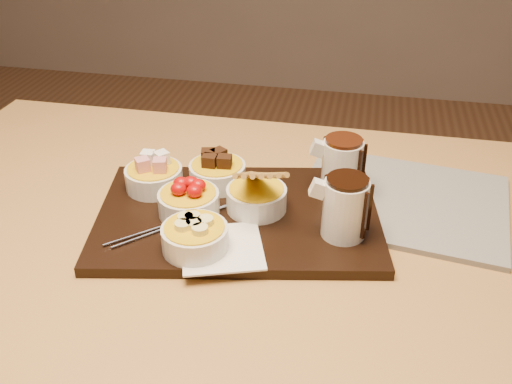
% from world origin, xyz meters
% --- Properties ---
extents(dining_table, '(1.20, 0.80, 0.75)m').
position_xyz_m(dining_table, '(0.00, 0.00, 0.65)').
color(dining_table, '#B78644').
rests_on(dining_table, ground).
extents(serving_board, '(0.51, 0.38, 0.02)m').
position_xyz_m(serving_board, '(0.05, 0.00, 0.76)').
color(serving_board, black).
rests_on(serving_board, dining_table).
extents(napkin, '(0.15, 0.15, 0.00)m').
position_xyz_m(napkin, '(0.05, -0.10, 0.77)').
color(napkin, white).
rests_on(napkin, serving_board).
extents(bowl_marshmallows, '(0.10, 0.10, 0.04)m').
position_xyz_m(bowl_marshmallows, '(-0.11, 0.05, 0.79)').
color(bowl_marshmallows, silver).
rests_on(bowl_marshmallows, serving_board).
extents(bowl_cake, '(0.10, 0.10, 0.04)m').
position_xyz_m(bowl_cake, '(-0.01, 0.08, 0.79)').
color(bowl_cake, silver).
rests_on(bowl_cake, serving_board).
extents(bowl_strawberries, '(0.10, 0.10, 0.04)m').
position_xyz_m(bowl_strawberries, '(-0.03, -0.02, 0.79)').
color(bowl_strawberries, silver).
rests_on(bowl_strawberries, serving_board).
extents(bowl_biscotti, '(0.10, 0.10, 0.04)m').
position_xyz_m(bowl_biscotti, '(0.08, 0.02, 0.79)').
color(bowl_biscotti, silver).
rests_on(bowl_biscotti, serving_board).
extents(bowl_bananas, '(0.10, 0.10, 0.04)m').
position_xyz_m(bowl_bananas, '(0.01, -0.11, 0.79)').
color(bowl_bananas, silver).
rests_on(bowl_bananas, serving_board).
extents(pitcher_dark_chocolate, '(0.08, 0.08, 0.09)m').
position_xyz_m(pitcher_dark_chocolate, '(0.22, -0.02, 0.82)').
color(pitcher_dark_chocolate, silver).
rests_on(pitcher_dark_chocolate, serving_board).
extents(pitcher_milk_chocolate, '(0.08, 0.08, 0.09)m').
position_xyz_m(pitcher_milk_chocolate, '(0.21, 0.11, 0.82)').
color(pitcher_milk_chocolate, silver).
rests_on(pitcher_milk_chocolate, serving_board).
extents(fondue_skewers, '(0.20, 0.21, 0.01)m').
position_xyz_m(fondue_skewers, '(-0.03, -0.04, 0.77)').
color(fondue_skewers, silver).
rests_on(fondue_skewers, serving_board).
extents(newspaper, '(0.39, 0.33, 0.01)m').
position_xyz_m(newspaper, '(0.32, 0.11, 0.76)').
color(newspaper, beige).
rests_on(newspaper, dining_table).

